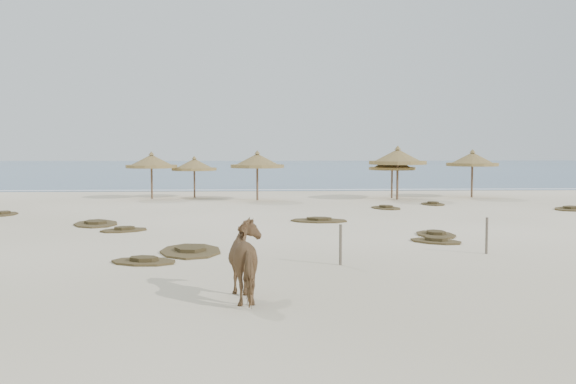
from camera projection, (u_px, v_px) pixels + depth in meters
name	position (u px, v px, depth m)	size (l,w,h in m)	color
ground	(285.00, 247.00, 19.69)	(160.00, 160.00, 0.00)	#FBE9CE
ocean	(262.00, 168.00, 94.41)	(200.00, 100.00, 0.01)	#284F7A
foam_line	(268.00, 190.00, 45.60)	(70.00, 0.60, 0.01)	white
palapa_1	(151.00, 162.00, 37.85)	(3.84, 3.84, 2.81)	brown
palapa_2	(194.00, 165.00, 38.72)	(2.82, 2.82, 2.53)	brown
palapa_3	(257.00, 161.00, 36.75)	(3.52, 3.52, 2.88)	brown
palapa_4	(398.00, 158.00, 37.23)	(4.08, 4.08, 3.16)	brown
palapa_5	(392.00, 164.00, 38.46)	(2.81, 2.81, 2.60)	brown
palapa_6	(472.00, 160.00, 38.85)	(4.02, 4.02, 2.94)	brown
horse	(251.00, 261.00, 12.81)	(0.85, 1.86, 1.57)	brown
fence_post_near	(341.00, 245.00, 16.60)	(0.08, 0.08, 1.06)	#63584A
fence_post_far	(487.00, 236.00, 18.34)	(0.08, 0.08, 1.05)	#63584A
scrub_1	(96.00, 223.00, 25.32)	(2.25, 2.93, 0.16)	#4F3D22
scrub_2	(124.00, 230.00, 23.38)	(2.08, 1.84, 0.16)	#4F3D22
scrub_3	(319.00, 220.00, 26.42)	(2.61, 1.95, 0.16)	#4F3D22
scrub_4	(436.00, 234.00, 22.18)	(1.41, 2.05, 0.16)	#4F3D22
scrub_5	(572.00, 208.00, 31.44)	(2.74, 2.88, 0.16)	#4F3D22
scrub_6	(3.00, 214.00, 28.96)	(1.43, 2.06, 0.16)	#4F3D22
scrub_7	(386.00, 208.00, 31.94)	(1.81, 2.27, 0.16)	#4F3D22
scrub_9	(191.00, 250.00, 18.66)	(2.10, 2.93, 0.16)	#4F3D22
scrub_10	(433.00, 204.00, 34.09)	(1.29, 1.87, 0.16)	#4F3D22
scrub_11	(144.00, 261.00, 16.94)	(2.02, 1.57, 0.16)	#4F3D22
scrub_12	(436.00, 241.00, 20.62)	(2.05, 1.98, 0.16)	#4F3D22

